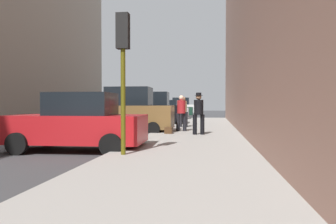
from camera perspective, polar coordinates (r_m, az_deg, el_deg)
The scene contains 14 objects.
ground_plane at distance 13.01m, azimuth -23.75°, elevation -5.10°, with size 120.00×120.00×0.00m, color #38383A.
sidewalk at distance 11.14m, azimuth 3.76°, elevation -5.67°, with size 4.00×40.00×0.15m, color gray.
parked_red_hatchback at distance 10.43m, azimuth -15.54°, elevation -1.93°, with size 4.26×2.17×1.79m.
parked_bronze_suv at distance 15.92m, azimuth -7.28°, elevation -0.09°, with size 4.64×2.15×2.25m.
parked_black_suv at distance 22.11m, azimuth -3.04°, elevation 0.34°, with size 4.65×2.16×2.25m.
parked_silver_sedan at distance 28.86m, azimuth -0.52°, elevation 0.23°, with size 4.22×2.11×1.79m.
parked_dark_green_sedan at distance 35.63m, azimuth 1.05°, elevation 0.46°, with size 4.23×2.11×1.79m.
parked_white_van at distance 42.07m, azimuth 2.06°, elevation 0.85°, with size 4.65×2.17×2.25m.
fire_hydrant at distance 18.25m, azimuth 0.41°, elevation -1.57°, with size 0.42×0.22×0.70m.
traffic_light at distance 8.54m, azimuth -7.84°, elevation 10.22°, with size 0.32×0.32×3.60m.
pedestrian_in_tan_coat at distance 18.46m, azimuth 2.69°, elevation 0.35°, with size 0.52×0.44×1.71m.
pedestrian_in_red_jacket at distance 15.62m, azimuth 2.34°, elevation 0.15°, with size 0.53×0.49×1.71m.
pedestrian_with_fedora at distance 13.92m, azimuth 5.36°, elevation 0.13°, with size 0.52×0.46×1.78m.
duffel_bag at distance 14.36m, azimuth 0.10°, elevation -3.21°, with size 0.32×0.44×0.28m.
Camera 1 is at (6.75, -11.03, 1.45)m, focal length 35.00 mm.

